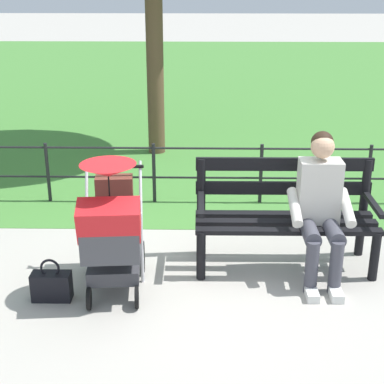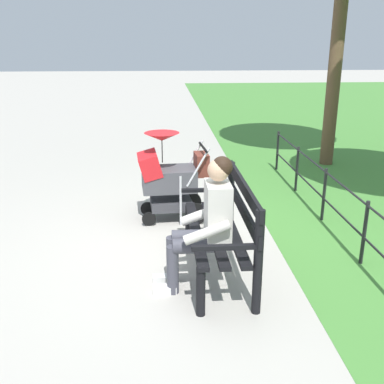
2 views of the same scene
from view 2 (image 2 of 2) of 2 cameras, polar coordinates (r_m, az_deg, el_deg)
name	(u,v)px [view 2 (image 2 of 2)]	position (r m, az deg, el deg)	size (l,w,h in m)	color
ground_plane	(207,243)	(5.34, 1.84, -6.40)	(60.00, 60.00, 0.00)	#ADA89E
park_bench	(226,224)	(4.52, 4.22, -3.95)	(1.60, 0.61, 0.96)	black
person_on_bench	(206,220)	(4.20, 1.75, -3.52)	(0.53, 0.74, 1.28)	#42424C
stroller	(168,176)	(5.85, -2.95, 2.04)	(0.57, 0.92, 1.15)	black
handbag	(157,198)	(6.46, -4.34, -0.70)	(0.32, 0.14, 0.37)	black
park_fence	(343,207)	(5.56, 18.23, -1.74)	(6.14, 0.04, 0.70)	black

